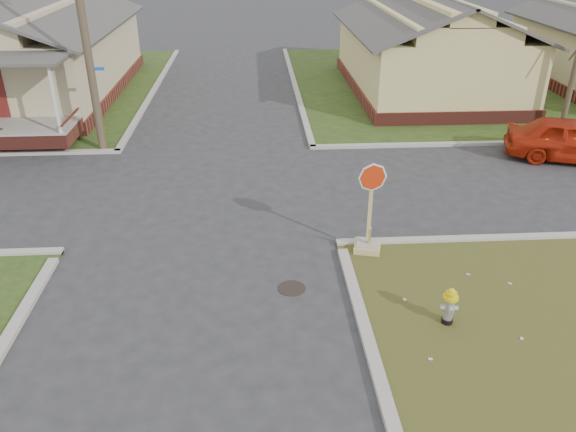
{
  "coord_description": "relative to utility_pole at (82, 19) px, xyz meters",
  "views": [
    {
      "loc": [
        1.47,
        -11.16,
        7.37
      ],
      "look_at": [
        2.21,
        1.0,
        1.1
      ],
      "focal_mm": 35.0,
      "sensor_mm": 36.0,
      "label": 1
    }
  ],
  "objects": [
    {
      "name": "utility_pole",
      "position": [
        0.0,
        0.0,
        0.0
      ],
      "size": [
        1.8,
        0.28,
        9.0
      ],
      "color": "#443727",
      "rests_on": "ground"
    },
    {
      "name": "corner_house",
      "position": [
        -5.8,
        7.78,
        -2.38
      ],
      "size": [
        10.1,
        15.5,
        5.3
      ],
      "color": "maroon",
      "rests_on": "ground"
    },
    {
      "name": "curbs",
      "position": [
        4.2,
        -3.9,
        -4.66
      ],
      "size": [
        80.0,
        40.0,
        0.12
      ],
      "primitive_type": null,
      "color": "#A9A398",
      "rests_on": "ground"
    },
    {
      "name": "tree_mid_right",
      "position": [
        18.2,
        1.3,
        -2.51
      ],
      "size": [
        0.22,
        0.22,
        4.2
      ],
      "primitive_type": "cylinder",
      "color": "#443727",
      "rests_on": "verge_far_right"
    },
    {
      "name": "fire_hydrant",
      "position": [
        9.54,
        -10.9,
        -4.14
      ],
      "size": [
        0.32,
        0.32,
        0.85
      ],
      "rotation": [
        0.0,
        0.0,
        -0.17
      ],
      "color": "black",
      "rests_on": "ground"
    },
    {
      "name": "side_house_yellow",
      "position": [
        14.2,
        7.6,
        -2.47
      ],
      "size": [
        7.6,
        11.6,
        4.7
      ],
      "color": "maroon",
      "rests_on": "ground"
    },
    {
      "name": "stop_sign",
      "position": [
        8.44,
        -7.85,
        -4.1
      ],
      "size": [
        0.67,
        0.66,
        2.37
      ],
      "rotation": [
        0.0,
        0.0,
        -0.24
      ],
      "color": "tan",
      "rests_on": "ground"
    },
    {
      "name": "red_sedan",
      "position": [
        16.78,
        -2.02,
        -3.9
      ],
      "size": [
        4.79,
        3.13,
        1.52
      ],
      "primitive_type": "imported",
      "rotation": [
        0.0,
        0.0,
        1.24
      ],
      "color": "#AD220C",
      "rests_on": "ground"
    },
    {
      "name": "manhole",
      "position": [
        6.4,
        -9.4,
        -4.66
      ],
      "size": [
        0.64,
        0.64,
        0.01
      ],
      "primitive_type": "cylinder",
      "color": "black",
      "rests_on": "ground"
    },
    {
      "name": "ground",
      "position": [
        4.2,
        -8.9,
        -4.66
      ],
      "size": [
        120.0,
        120.0,
        0.0
      ],
      "primitive_type": "plane",
      "color": "#2B2B2E",
      "rests_on": "ground"
    }
  ]
}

